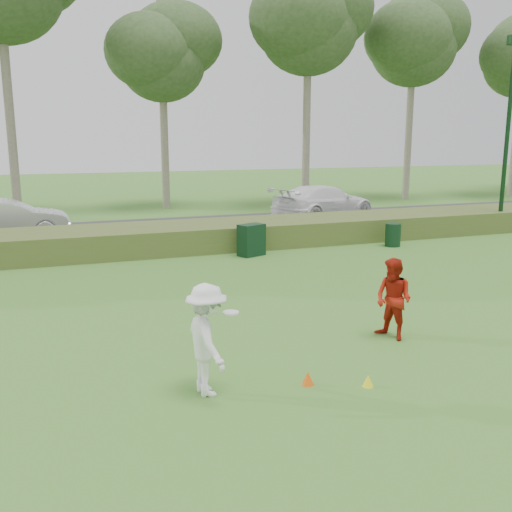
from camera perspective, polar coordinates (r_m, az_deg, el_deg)
name	(u,v)px	position (r m, az deg, el deg)	size (l,w,h in m)	color
ground	(333,370)	(10.52, 7.73, -11.20)	(120.00, 120.00, 0.00)	#387426
reed_strip	(181,237)	(21.34, -7.48, 1.91)	(80.00, 3.00, 0.90)	#475C24
park_road	(157,228)	(26.24, -9.91, 2.76)	(80.00, 6.00, 0.06)	#2D2D2D
lamp_post	(510,100)	(27.02, 24.09, 14.03)	(0.70, 0.70, 8.18)	black
tree_4	(162,54)	(33.96, -9.41, 19.31)	(6.24, 6.24, 11.50)	gray
tree_5	(308,21)	(34.87, 5.26, 22.34)	(7.28, 7.28, 14.00)	gray
tree_6	(414,40)	(39.90, 15.49, 20.10)	(7.02, 7.02, 13.50)	gray
player_white	(207,340)	(9.24, -4.91, -8.34)	(0.92, 1.23, 1.84)	white
player_red	(393,299)	(12.02, 13.58, -4.22)	(0.82, 0.64, 1.69)	#AD1D0E
cone_orange	(308,378)	(9.85, 5.21, -12.07)	(0.21, 0.21, 0.23)	#F4580C
cone_yellow	(368,381)	(9.92, 11.14, -12.14)	(0.19, 0.19, 0.21)	yellow
utility_cabinet	(251,240)	(19.93, -0.47, 1.61)	(0.89, 0.56, 1.11)	black
trash_bin	(393,235)	(22.28, 13.53, 2.07)	(0.59, 0.59, 0.88)	black
car_mid	(9,219)	(25.25, -23.49, 3.45)	(1.64, 4.71, 1.55)	silver
car_right	(324,202)	(28.86, 6.80, 5.40)	(2.34, 5.74, 1.67)	white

